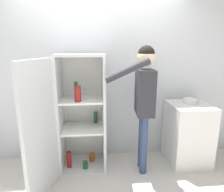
# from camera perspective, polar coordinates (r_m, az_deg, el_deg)

# --- Properties ---
(wall_back) EXTENTS (7.00, 0.06, 2.55)m
(wall_back) POSITION_cam_1_polar(r_m,az_deg,el_deg) (3.06, -3.89, 5.35)
(wall_back) COLOR silver
(wall_back) RESTS_ON ground_plane
(refrigerator) EXTENTS (0.87, 1.16, 1.64)m
(refrigerator) POSITION_cam_1_polar(r_m,az_deg,el_deg) (2.77, -10.76, -5.64)
(refrigerator) COLOR silver
(refrigerator) RESTS_ON ground_plane
(person) EXTENTS (0.67, 0.52, 1.74)m
(person) POSITION_cam_1_polar(r_m,az_deg,el_deg) (2.67, 9.16, 0.96)
(person) COLOR #384770
(person) RESTS_ON ground_plane
(counter) EXTENTS (0.56, 0.63, 0.92)m
(counter) POSITION_cam_1_polar(r_m,az_deg,el_deg) (3.26, 20.74, -9.99)
(counter) COLOR white
(counter) RESTS_ON ground_plane
(bowl) EXTENTS (0.21, 0.21, 0.07)m
(bowl) POSITION_cam_1_polar(r_m,az_deg,el_deg) (3.17, 21.53, -1.30)
(bowl) COLOR white
(bowl) RESTS_ON counter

